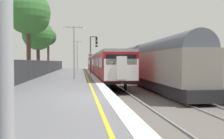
% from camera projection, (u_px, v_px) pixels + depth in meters
% --- Properties ---
extents(ground, '(17.40, 110.00, 1.21)m').
position_uv_depth(ground, '(159.00, 109.00, 11.91)').
color(ground, slate).
extents(commuter_train_at_platform, '(2.83, 41.13, 3.81)m').
position_uv_depth(commuter_train_at_platform, '(101.00, 64.00, 39.50)').
color(commuter_train_at_platform, maroon).
rests_on(commuter_train_at_platform, ground).
extents(freight_train_adjacent_track, '(2.60, 57.99, 4.60)m').
position_uv_depth(freight_train_adjacent_track, '(123.00, 62.00, 43.06)').
color(freight_train_adjacent_track, '#232326').
rests_on(freight_train_adjacent_track, ground).
extents(signal_gantry, '(1.10, 0.24, 5.21)m').
position_uv_depth(signal_gantry, '(92.00, 50.00, 35.27)').
color(signal_gantry, '#47474C').
rests_on(signal_gantry, ground).
extents(speed_limit_sign, '(0.59, 0.08, 2.81)m').
position_uv_depth(speed_limit_sign, '(90.00, 61.00, 32.73)').
color(speed_limit_sign, '#59595B').
rests_on(speed_limit_sign, ground).
extents(platform_lamp_mid, '(2.00, 0.20, 5.03)m').
position_uv_depth(platform_lamp_mid, '(74.00, 47.00, 24.00)').
color(platform_lamp_mid, '#93999E').
rests_on(platform_lamp_mid, ground).
extents(platform_lamp_far, '(2.00, 0.20, 5.45)m').
position_uv_depth(platform_lamp_far, '(77.00, 53.00, 46.00)').
color(platform_lamp_far, '#93999E').
rests_on(platform_lamp_far, ground).
extents(background_tree_left, '(3.19, 3.19, 8.05)m').
position_uv_depth(background_tree_left, '(48.00, 38.00, 49.00)').
color(background_tree_left, '#473323').
rests_on(background_tree_left, ground).
extents(background_tree_centre, '(3.70, 3.70, 6.76)m').
position_uv_depth(background_tree_centre, '(37.00, 35.00, 30.32)').
color(background_tree_centre, '#473323').
rests_on(background_tree_centre, ground).
extents(background_tree_right, '(4.33, 4.33, 8.67)m').
position_uv_depth(background_tree_right, '(30.00, 14.00, 24.70)').
color(background_tree_right, '#473323').
rests_on(background_tree_right, ground).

